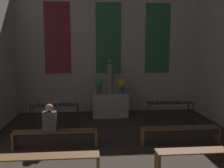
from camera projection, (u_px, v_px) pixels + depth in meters
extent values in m
cube|color=beige|center=(108.00, 51.00, 10.64)|extent=(7.81, 0.12, 5.24)
cube|color=maroon|center=(57.00, 38.00, 10.31)|extent=(1.06, 0.03, 2.93)
cube|color=#33723F|center=(108.00, 38.00, 10.49)|extent=(1.06, 0.03, 2.93)
cube|color=#33723F|center=(158.00, 39.00, 10.68)|extent=(1.06, 0.03, 2.93)
cube|color=#BCB29E|center=(110.00, 105.00, 9.95)|extent=(1.40, 0.65, 0.95)
cylinder|color=gray|center=(110.00, 79.00, 9.81)|extent=(0.27, 0.27, 1.18)
sphere|color=gray|center=(110.00, 61.00, 9.72)|extent=(0.19, 0.19, 0.19)
cylinder|color=#4C5666|center=(99.00, 90.00, 9.83)|extent=(0.18, 0.18, 0.30)
sphere|color=#4C9351|center=(99.00, 83.00, 9.79)|extent=(0.35, 0.35, 0.35)
cylinder|color=#4C5666|center=(122.00, 89.00, 9.91)|extent=(0.18, 0.18, 0.30)
sphere|color=gold|center=(122.00, 83.00, 9.87)|extent=(0.35, 0.35, 0.35)
cube|color=#332D28|center=(55.00, 105.00, 8.34)|extent=(1.57, 0.48, 0.02)
cylinder|color=#332D28|center=(31.00, 119.00, 8.12)|extent=(0.04, 0.04, 0.82)
cylinder|color=#332D28|center=(78.00, 118.00, 8.26)|extent=(0.04, 0.04, 0.82)
cylinder|color=#332D28|center=(34.00, 116.00, 8.54)|extent=(0.04, 0.04, 0.82)
cylinder|color=#332D28|center=(78.00, 115.00, 8.67)|extent=(0.04, 0.04, 0.82)
cylinder|color=silver|center=(45.00, 104.00, 8.18)|extent=(0.02, 0.02, 0.11)
sphere|color=#F9CC4C|center=(45.00, 102.00, 8.17)|extent=(0.02, 0.02, 0.02)
cylinder|color=silver|center=(53.00, 103.00, 8.29)|extent=(0.02, 0.02, 0.11)
sphere|color=#F9CC4C|center=(53.00, 101.00, 8.28)|extent=(0.02, 0.02, 0.02)
cylinder|color=silver|center=(53.00, 103.00, 8.27)|extent=(0.02, 0.02, 0.15)
sphere|color=#F9CC4C|center=(53.00, 100.00, 8.26)|extent=(0.02, 0.02, 0.02)
cylinder|color=silver|center=(56.00, 101.00, 8.49)|extent=(0.02, 0.02, 0.14)
sphere|color=#F9CC4C|center=(55.00, 99.00, 8.48)|extent=(0.02, 0.02, 0.02)
cylinder|color=silver|center=(34.00, 103.00, 8.34)|extent=(0.02, 0.02, 0.11)
sphere|color=#F9CC4C|center=(34.00, 101.00, 8.33)|extent=(0.02, 0.02, 0.02)
cylinder|color=silver|center=(58.00, 103.00, 8.19)|extent=(0.02, 0.02, 0.15)
sphere|color=#F9CC4C|center=(58.00, 101.00, 8.18)|extent=(0.02, 0.02, 0.02)
cylinder|color=silver|center=(41.00, 103.00, 8.36)|extent=(0.02, 0.02, 0.11)
sphere|color=#F9CC4C|center=(41.00, 101.00, 8.35)|extent=(0.02, 0.02, 0.02)
cylinder|color=silver|center=(73.00, 102.00, 8.31)|extent=(0.02, 0.02, 0.15)
sphere|color=#F9CC4C|center=(73.00, 100.00, 8.30)|extent=(0.02, 0.02, 0.02)
cylinder|color=silver|center=(34.00, 103.00, 8.24)|extent=(0.02, 0.02, 0.17)
sphere|color=#F9CC4C|center=(34.00, 100.00, 8.22)|extent=(0.02, 0.02, 0.02)
cylinder|color=silver|center=(69.00, 104.00, 8.21)|extent=(0.02, 0.02, 0.10)
sphere|color=#F9CC4C|center=(69.00, 102.00, 8.21)|extent=(0.02, 0.02, 0.02)
cube|color=#332D28|center=(170.00, 103.00, 8.69)|extent=(1.57, 0.48, 0.02)
cylinder|color=#332D28|center=(150.00, 116.00, 8.47)|extent=(0.04, 0.04, 0.82)
cylinder|color=#332D28|center=(193.00, 115.00, 8.61)|extent=(0.04, 0.04, 0.82)
cylinder|color=#332D28|center=(147.00, 113.00, 8.89)|extent=(0.04, 0.04, 0.82)
cylinder|color=#332D28|center=(188.00, 112.00, 9.02)|extent=(0.04, 0.04, 0.82)
cylinder|color=silver|center=(154.00, 100.00, 8.58)|extent=(0.02, 0.02, 0.17)
sphere|color=#F9CC4C|center=(154.00, 98.00, 8.57)|extent=(0.02, 0.02, 0.02)
cylinder|color=silver|center=(155.00, 99.00, 8.82)|extent=(0.02, 0.02, 0.15)
sphere|color=#F9CC4C|center=(155.00, 97.00, 8.81)|extent=(0.02, 0.02, 0.02)
cylinder|color=silver|center=(179.00, 100.00, 8.81)|extent=(0.02, 0.02, 0.09)
sphere|color=#F9CC4C|center=(179.00, 99.00, 8.80)|extent=(0.02, 0.02, 0.02)
cylinder|color=silver|center=(183.00, 101.00, 8.59)|extent=(0.02, 0.02, 0.16)
sphere|color=#F9CC4C|center=(183.00, 98.00, 8.58)|extent=(0.02, 0.02, 0.02)
cylinder|color=silver|center=(187.00, 99.00, 8.79)|extent=(0.02, 0.02, 0.18)
sphere|color=#F9CC4C|center=(187.00, 96.00, 8.77)|extent=(0.02, 0.02, 0.02)
cylinder|color=silver|center=(170.00, 101.00, 8.55)|extent=(0.02, 0.02, 0.15)
sphere|color=#F9CC4C|center=(170.00, 98.00, 8.53)|extent=(0.02, 0.02, 0.02)
cylinder|color=silver|center=(174.00, 100.00, 8.70)|extent=(0.02, 0.02, 0.16)
sphere|color=#F9CC4C|center=(174.00, 97.00, 8.69)|extent=(0.02, 0.02, 0.02)
cylinder|color=silver|center=(159.00, 101.00, 8.70)|extent=(0.02, 0.02, 0.09)
sphere|color=#F9CC4C|center=(159.00, 99.00, 8.69)|extent=(0.02, 0.02, 0.02)
cylinder|color=silver|center=(160.00, 100.00, 8.78)|extent=(0.02, 0.02, 0.11)
sphere|color=#F9CC4C|center=(160.00, 98.00, 8.77)|extent=(0.02, 0.02, 0.02)
cylinder|color=silver|center=(184.00, 101.00, 8.65)|extent=(0.02, 0.02, 0.12)
sphere|color=#F9CC4C|center=(184.00, 99.00, 8.64)|extent=(0.02, 0.02, 0.02)
cube|color=brown|center=(45.00, 156.00, 5.18)|extent=(2.27, 0.36, 0.03)
cube|color=brown|center=(98.00, 165.00, 5.31)|extent=(0.06, 0.32, 0.44)
cube|color=brown|center=(207.00, 150.00, 5.49)|extent=(2.27, 0.36, 0.03)
cube|color=brown|center=(157.00, 162.00, 5.42)|extent=(0.06, 0.32, 0.44)
cube|color=brown|center=(55.00, 131.00, 6.79)|extent=(2.27, 0.36, 0.03)
cube|color=brown|center=(14.00, 141.00, 6.72)|extent=(0.06, 0.32, 0.44)
cube|color=brown|center=(96.00, 138.00, 6.92)|extent=(0.06, 0.32, 0.44)
cube|color=brown|center=(180.00, 128.00, 7.10)|extent=(2.27, 0.36, 0.03)
cube|color=brown|center=(142.00, 137.00, 7.03)|extent=(0.06, 0.32, 0.44)
cube|color=brown|center=(217.00, 134.00, 7.23)|extent=(0.06, 0.32, 0.44)
cube|color=#564C56|center=(50.00, 121.00, 6.74)|extent=(0.36, 0.24, 0.54)
sphere|color=tan|center=(49.00, 108.00, 6.69)|extent=(0.21, 0.21, 0.21)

